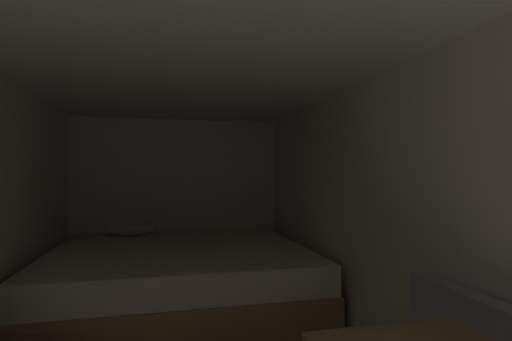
{
  "coord_description": "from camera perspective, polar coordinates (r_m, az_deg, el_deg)",
  "views": [
    {
      "loc": [
        -0.14,
        -0.65,
        1.41
      ],
      "look_at": [
        0.56,
        2.27,
        1.43
      ],
      "focal_mm": 26.51,
      "sensor_mm": 36.0,
      "label": 1
    }
  ],
  "objects": [
    {
      "name": "wall_right",
      "position": [
        2.77,
        17.73,
        -8.01
      ],
      "size": [
        0.05,
        4.88,
        2.08
      ],
      "primitive_type": "cube",
      "color": "silver",
      "rests_on": "ground"
    },
    {
      "name": "wall_back",
      "position": [
        4.84,
        -11.78,
        -4.79
      ],
      "size": [
        2.62,
        0.05,
        2.08
      ],
      "primitive_type": "cube",
      "color": "silver",
      "rests_on": "ground"
    },
    {
      "name": "bed",
      "position": [
        3.86,
        -11.37,
        -16.38
      ],
      "size": [
        2.4,
        2.08,
        0.84
      ],
      "color": "#9E7247",
      "rests_on": "ground"
    },
    {
      "name": "ceiling_slab",
      "position": [
        2.46,
        -10.03,
        16.09
      ],
      "size": [
        2.62,
        4.88,
        0.05
      ],
      "primitive_type": "cube",
      "color": "white",
      "rests_on": "wall_left"
    }
  ]
}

